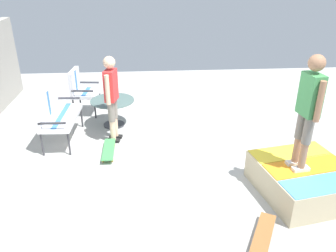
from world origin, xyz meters
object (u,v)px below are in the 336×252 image
Objects in this scene: patio_table at (113,108)px; person_skater at (309,106)px; skate_ramp at (306,179)px; patio_chair_near_house at (81,88)px; person_watching at (111,93)px; patio_bench at (55,111)px; skateboard_by_bench at (109,150)px; skateboard_spare at (263,234)px.

patio_table is 0.55× the size of person_skater.
patio_chair_near_house is at bearing 48.83° from skate_ramp.
patio_table is 0.86m from person_watching.
patio_bench is at bearing 168.38° from patio_chair_near_house.
person_watching is (-0.66, -0.06, 0.55)m from patio_table.
patio_chair_near_house is 0.62× the size of person_skater.
patio_chair_near_house is 0.62× the size of person_watching.
patio_bench is 1.58× the size of skateboard_by_bench.
patio_table is at bearing 30.69° from skateboard_spare.
skate_ramp is 2.28× the size of patio_table.
patio_bench reaches higher than skateboard_by_bench.
patio_table reaches higher than skate_ramp.
skate_ramp is 1.62× the size of patio_bench.
skate_ramp is 1.19m from person_skater.
patio_chair_near_house reaches higher than skate_ramp.
skateboard_spare is (-4.21, -2.82, -0.53)m from patio_chair_near_house.
patio_chair_near_house is 2.13m from skateboard_by_bench.
person_skater is at bearing -115.97° from skateboard_by_bench.
patio_bench is 1.24× the size of patio_chair_near_house.
person_skater reaches higher than skateboard_by_bench.
person_skater reaches higher than patio_chair_near_house.
person_watching is at bearing -93.01° from patio_bench.
patio_bench is at bearing 46.97° from skateboard_spare.
person_skater is 1.77m from skateboard_spare.
person_skater is at bearing -132.72° from patio_chair_near_house.
skateboard_spare is at bearing -149.31° from patio_table.
person_watching reaches higher than patio_table.
person_watching is 2.05× the size of skateboard_by_bench.
patio_table is 0.55× the size of person_watching.
skateboard_spare is at bearing 134.89° from skate_ramp.
skate_ramp is 1.26× the size of person_skater.
patio_bench is 4.27m from skateboard_spare.
patio_table reaches higher than skateboard_by_bench.
patio_chair_near_house is at bearing 33.87° from skateboard_spare.
skate_ramp is 4.49m from patio_bench.
patio_chair_near_house is 1.63m from person_watching.
person_watching is at bearing -149.49° from patio_chair_near_house.
person_skater is at bearing -132.52° from patio_table.
skateboard_spare is (-2.89, -3.09, -0.53)m from patio_bench.
person_skater is (-1.93, -2.77, 0.45)m from person_watching.
patio_table is (-0.71, -0.75, -0.21)m from patio_chair_near_house.
person_watching reaches higher than patio_bench.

